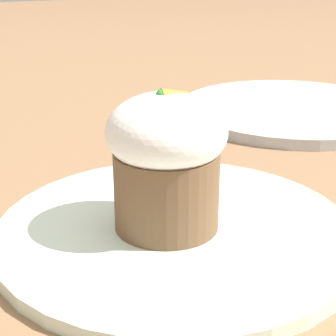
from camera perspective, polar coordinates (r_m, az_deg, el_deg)
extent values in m
plane|color=#846042|center=(0.41, 0.73, -6.98)|extent=(4.00, 4.00, 0.00)
cylinder|color=silver|center=(0.41, 0.74, -6.35)|extent=(0.26, 0.26, 0.01)
cylinder|color=brown|center=(0.39, 0.00, -2.38)|extent=(0.07, 0.07, 0.06)
ellipsoid|color=white|center=(0.37, 0.00, 3.61)|extent=(0.08, 0.08, 0.05)
cone|color=orange|center=(0.37, 1.17, 7.50)|extent=(0.02, 0.01, 0.01)
sphere|color=green|center=(0.36, -0.47, 7.34)|extent=(0.01, 0.01, 0.01)
cube|color=silver|center=(0.44, 7.00, -3.14)|extent=(0.08, 0.03, 0.00)
ellipsoid|color=silver|center=(0.41, 1.52, -4.89)|extent=(0.06, 0.05, 0.01)
cylinder|color=#B2B7BC|center=(0.72, 12.50, 5.84)|extent=(0.28, 0.28, 0.01)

